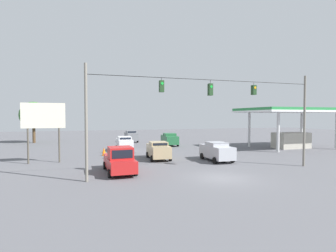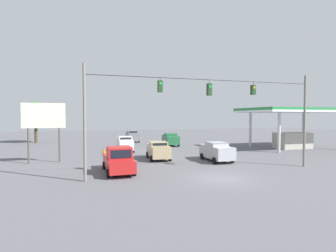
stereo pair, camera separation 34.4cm
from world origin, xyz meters
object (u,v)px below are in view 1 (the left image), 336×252
Objects in this scene: overhead_signal_span at (210,110)px; sedan_tan_withflow_mid at (158,150)px; sedan_grey_withflow_deep at (131,136)px; roadside_billboard at (43,120)px; traffic_cone_nearest at (112,167)px; sedan_green_oncoming_deep at (170,139)px; traffic_cone_third at (110,159)px; sedan_silver_crossing_near at (217,151)px; traffic_cone_fifth at (104,153)px; traffic_cone_second at (110,163)px; gas_station at (291,119)px; pickup_truck_red_parked_shoulder at (120,161)px; traffic_cone_fourth at (106,156)px; sedan_white_withflow_far at (125,144)px; tree_horizon_left at (34,115)px; traffic_cone_farthest at (104,150)px.

overhead_signal_span is 8.84m from sedan_tan_withflow_mid.
roadside_billboard reaches higher than sedan_grey_withflow_deep.
sedan_tan_withflow_mid is 7.08m from traffic_cone_nearest.
sedan_grey_withflow_deep is at bearing -103.15° from traffic_cone_nearest.
sedan_green_oncoming_deep reaches higher than traffic_cone_third.
sedan_silver_crossing_near is 12.79m from traffic_cone_fifth.
traffic_cone_second is 2.36m from traffic_cone_third.
pickup_truck_red_parked_shoulder is at bearing 19.84° from gas_station.
overhead_signal_span is at bearing 93.70° from sedan_grey_withflow_deep.
sedan_tan_withflow_mid is 5.68m from traffic_cone_fourth.
gas_station reaches higher than sedan_tan_withflow_mid.
sedan_tan_withflow_mid is at bearing 10.29° from gas_station.
traffic_cone_third is at bearing 71.72° from sedan_white_withflow_far.
roadside_billboard reaches higher than sedan_silver_crossing_near.
gas_station reaches higher than traffic_cone_third.
roadside_billboard is at bearing -32.87° from traffic_cone_second.
sedan_tan_withflow_mid is at bearing 124.37° from tree_horizon_left.
traffic_cone_fourth is 0.05× the size of gas_station.
sedan_silver_crossing_near is 6.65× the size of traffic_cone_nearest.
sedan_white_withflow_far is 0.66× the size of tree_horizon_left.
sedan_white_withflow_far is (4.60, -15.05, -3.97)m from overhead_signal_span.
traffic_cone_third and traffic_cone_fourth have the same top height.
traffic_cone_farthest is (5.50, 12.84, -0.70)m from sedan_grey_withflow_deep.
tree_horizon_left is at bearing -57.09° from traffic_cone_farthest.
roadside_billboard is (5.79, 3.22, 3.87)m from traffic_cone_fifth.
roadside_billboard is (13.21, -8.72, -0.77)m from overhead_signal_span.
tree_horizon_left is (10.45, -25.53, 4.39)m from traffic_cone_second.
roadside_billboard is (11.46, 18.32, 3.16)m from sedan_grey_withflow_deep.
sedan_silver_crossing_near is at bearing 91.07° from sedan_green_oncoming_deep.
traffic_cone_third is at bearing -86.05° from pickup_truck_red_parked_shoulder.
traffic_cone_second is at bearing 90.64° from traffic_cone_fourth.
overhead_signal_span is 2.71× the size of tree_horizon_left.
gas_station reaches higher than traffic_cone_fifth.
sedan_white_withflow_far is at bearing -162.42° from traffic_cone_farthest.
traffic_cone_third is at bearing 90.60° from traffic_cone_farthest.
sedan_silver_crossing_near is at bearing 138.25° from traffic_cone_farthest.
sedan_tan_withflow_mid is at bearing 66.95° from sedan_green_oncoming_deep.
sedan_green_oncoming_deep is 15.91m from traffic_cone_third.
gas_station is at bearing -157.00° from sedan_silver_crossing_near.
overhead_signal_span is at bearing 158.56° from traffic_cone_nearest.
sedan_grey_withflow_deep is 13.98m from traffic_cone_farthest.
traffic_cone_fourth is (-0.04, -6.82, 0.00)m from traffic_cone_nearest.
gas_station reaches higher than traffic_cone_farthest.
pickup_truck_red_parked_shoulder is 9.78m from traffic_cone_fifth.
traffic_cone_third is at bearing 92.99° from traffic_cone_fifth.
overhead_signal_span is 28.89× the size of traffic_cone_nearest.
traffic_cone_fourth is (10.29, 9.79, -0.67)m from sedan_green_oncoming_deep.
traffic_cone_third is at bearing -92.84° from traffic_cone_nearest.
traffic_cone_fifth is at bearing -1.38° from gas_station.
overhead_signal_span reaches higher than roadside_billboard.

